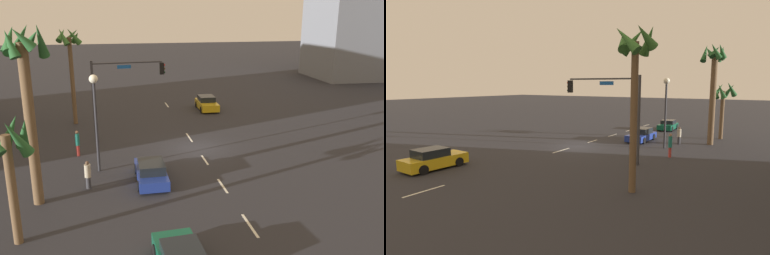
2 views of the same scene
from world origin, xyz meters
The scene contains 16 objects.
ground_plane centered at (0.00, 0.00, 0.00)m, with size 220.00×220.00×0.00m, color #28282D.
lane_stripe_1 centered at (-12.16, 0.00, 0.01)m, with size 2.31×0.14×0.01m, color silver.
lane_stripe_2 centered at (-7.34, 0.00, 0.01)m, with size 2.09×0.14×0.01m, color silver.
lane_stripe_3 centered at (-2.78, 0.00, 0.01)m, with size 1.92×0.14×0.01m, color silver.
lane_stripe_4 centered at (2.70, 0.00, 0.01)m, with size 2.45×0.14×0.01m, color silver.
lane_stripe_5 centered at (15.38, 0.00, 0.01)m, with size 2.42×0.14×0.01m, color silver.
car_1 centered at (-5.73, 4.12, 0.61)m, with size 4.39×1.90×1.33m.
car_2 centered at (12.33, -3.88, 0.66)m, with size 4.28×2.02×1.44m.
traffic_signal centered at (3.86, 5.60, 4.42)m, with size 0.73×5.97×6.45m.
streetlamp centered at (-3.33, 7.29, 4.45)m, with size 0.56×0.56×6.38m.
pedestrian_0 centered at (0.00, 8.80, 1.03)m, with size 0.36×0.36×1.91m.
pedestrian_1 centered at (-5.99, 7.89, 0.89)m, with size 0.45×0.45×1.70m.
palm_tree_0 centered at (-7.43, 10.48, 6.70)m, with size 2.26×2.40×9.68m.
palm_tree_1 centered at (9.30, 9.55, 6.72)m, with size 2.56×2.43×8.89m.
palm_tree_2 centered at (-11.41, 10.80, 4.51)m, with size 2.57×2.70×6.20m.
building_1 centered at (29.61, -31.20, 11.32)m, with size 11.80×10.91×22.63m, color slate.
Camera 1 is at (-29.07, 6.48, 10.10)m, focal length 38.08 mm.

